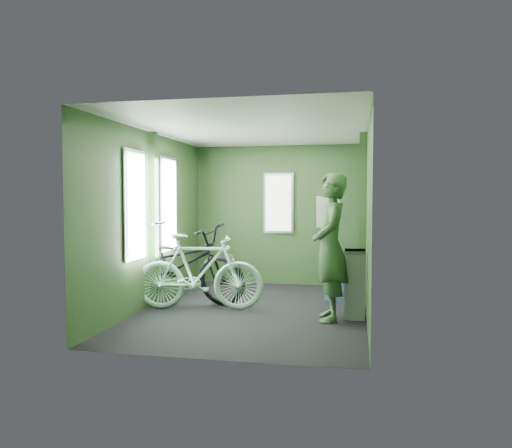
{
  "coord_description": "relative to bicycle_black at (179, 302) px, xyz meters",
  "views": [
    {
      "loc": [
        1.28,
        -6.19,
        1.44
      ],
      "look_at": [
        0.0,
        0.1,
        1.1
      ],
      "focal_mm": 35.0,
      "sensor_mm": 36.0,
      "label": 1
    }
  ],
  "objects": [
    {
      "name": "waste_box",
      "position": [
        2.38,
        -0.43,
        0.41
      ],
      "size": [
        0.24,
        0.34,
        0.81
      ],
      "primitive_type": "cube",
      "color": "gray",
      "rests_on": "ground"
    },
    {
      "name": "bench_seat",
      "position": [
        2.27,
        0.98,
        0.3
      ],
      "size": [
        0.57,
        0.99,
        1.03
      ],
      "rotation": [
        0.0,
        0.0,
        -0.03
      ],
      "color": "navy",
      "rests_on": "ground"
    },
    {
      "name": "passenger",
      "position": [
        2.09,
        -0.62,
        0.87
      ],
      "size": [
        0.5,
        0.72,
        1.73
      ],
      "rotation": [
        0.0,
        0.0,
        -1.43
      ],
      "color": "#395A31",
      "rests_on": "ground"
    },
    {
      "name": "bicycle_black",
      "position": [
        0.0,
        0.0,
        0.0
      ],
      "size": [
        2.17,
        1.32,
        1.15
      ],
      "primitive_type": "imported",
      "rotation": [
        0.0,
        -0.13,
        1.32
      ],
      "color": "black",
      "rests_on": "ground"
    },
    {
      "name": "bicycle_mint",
      "position": [
        0.43,
        -0.43,
        0.0
      ],
      "size": [
        1.7,
        0.76,
        1.01
      ],
      "primitive_type": "imported",
      "rotation": [
        0.0,
        -0.07,
        1.72
      ],
      "color": "#A6E9C3",
      "rests_on": "ground"
    },
    {
      "name": "room",
      "position": [
        1.08,
        -0.25,
        1.44
      ],
      "size": [
        4.0,
        4.02,
        2.31
      ],
      "color": "black",
      "rests_on": "ground"
    }
  ]
}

